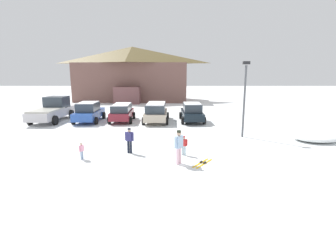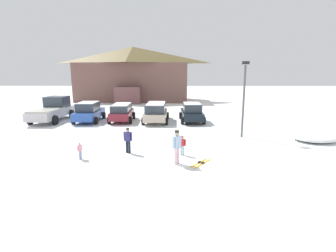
{
  "view_description": "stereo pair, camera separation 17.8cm",
  "coord_description": "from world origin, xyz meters",
  "px_view_note": "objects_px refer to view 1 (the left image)",
  "views": [
    {
      "loc": [
        0.62,
        -8.61,
        4.34
      ],
      "look_at": [
        0.7,
        6.78,
        1.21
      ],
      "focal_mm": 28.0,
      "sensor_mm": 36.0,
      "label": 1
    },
    {
      "loc": [
        0.8,
        -8.61,
        4.34
      ],
      "look_at": [
        0.7,
        6.78,
        1.21
      ],
      "focal_mm": 28.0,
      "sensor_mm": 36.0,
      "label": 2
    }
  ],
  "objects_px": {
    "skier_adult_in_blue_parka": "(178,145)",
    "plowed_snow_pile": "(314,137)",
    "parked_maroon_van": "(121,112)",
    "parked_beige_suv": "(155,112)",
    "ski_lodge": "(131,74)",
    "skier_child_in_red_jacket": "(183,144)",
    "lamp_post": "(243,95)",
    "pair_of_skis": "(201,163)",
    "parked_black_sedan": "(191,112)",
    "parked_blue_hatchback": "(88,112)",
    "skier_teen_in_navy_coat": "(128,139)",
    "skier_child_in_pink_snowsuit": "(80,150)",
    "pickup_truck": "(51,110)"
  },
  "relations": [
    {
      "from": "parked_maroon_van",
      "to": "parked_black_sedan",
      "type": "bearing_deg",
      "value": -0.77
    },
    {
      "from": "skier_child_in_red_jacket",
      "to": "skier_adult_in_blue_parka",
      "type": "relative_size",
      "value": 0.63
    },
    {
      "from": "parked_beige_suv",
      "to": "lamp_post",
      "type": "xyz_separation_m",
      "value": [
        6.19,
        -5.72,
        1.97
      ]
    },
    {
      "from": "ski_lodge",
      "to": "plowed_snow_pile",
      "type": "bearing_deg",
      "value": -59.32
    },
    {
      "from": "parked_black_sedan",
      "to": "skier_child_in_red_jacket",
      "type": "relative_size",
      "value": 4.29
    },
    {
      "from": "parked_black_sedan",
      "to": "skier_child_in_red_jacket",
      "type": "xyz_separation_m",
      "value": [
        -1.32,
        -9.96,
        -0.25
      ]
    },
    {
      "from": "parked_maroon_van",
      "to": "skier_teen_in_navy_coat",
      "type": "xyz_separation_m",
      "value": [
        2.08,
        -9.67,
        -0.07
      ]
    },
    {
      "from": "parked_blue_hatchback",
      "to": "skier_adult_in_blue_parka",
      "type": "distance_m",
      "value": 13.67
    },
    {
      "from": "parked_beige_suv",
      "to": "skier_adult_in_blue_parka",
      "type": "xyz_separation_m",
      "value": [
        1.58,
        -11.2,
        0.03
      ]
    },
    {
      "from": "skier_adult_in_blue_parka",
      "to": "pair_of_skis",
      "type": "xyz_separation_m",
      "value": [
        1.17,
        0.07,
        -0.92
      ]
    },
    {
      "from": "skier_adult_in_blue_parka",
      "to": "plowed_snow_pile",
      "type": "relative_size",
      "value": 0.59
    },
    {
      "from": "skier_teen_in_navy_coat",
      "to": "skier_adult_in_blue_parka",
      "type": "xyz_separation_m",
      "value": [
        2.63,
        -1.77,
        0.15
      ]
    },
    {
      "from": "ski_lodge",
      "to": "skier_adult_in_blue_parka",
      "type": "distance_m",
      "value": 30.72
    },
    {
      "from": "parked_maroon_van",
      "to": "skier_child_in_red_jacket",
      "type": "distance_m",
      "value": 11.24
    },
    {
      "from": "skier_child_in_pink_snowsuit",
      "to": "parked_beige_suv",
      "type": "bearing_deg",
      "value": 72.43
    },
    {
      "from": "ski_lodge",
      "to": "parked_blue_hatchback",
      "type": "bearing_deg",
      "value": -94.78
    },
    {
      "from": "pair_of_skis",
      "to": "lamp_post",
      "type": "distance_m",
      "value": 7.02
    },
    {
      "from": "skier_adult_in_blue_parka",
      "to": "parked_maroon_van",
      "type": "bearing_deg",
      "value": 112.34
    },
    {
      "from": "ski_lodge",
      "to": "skier_adult_in_blue_parka",
      "type": "bearing_deg",
      "value": -78.45
    },
    {
      "from": "pickup_truck",
      "to": "lamp_post",
      "type": "height_order",
      "value": "lamp_post"
    },
    {
      "from": "skier_adult_in_blue_parka",
      "to": "plowed_snow_pile",
      "type": "xyz_separation_m",
      "value": [
        9.04,
        4.38,
        -0.68
      ]
    },
    {
      "from": "skier_child_in_red_jacket",
      "to": "pair_of_skis",
      "type": "bearing_deg",
      "value": -57.7
    },
    {
      "from": "pickup_truck",
      "to": "lamp_post",
      "type": "bearing_deg",
      "value": -21.83
    },
    {
      "from": "ski_lodge",
      "to": "parked_blue_hatchback",
      "type": "height_order",
      "value": "ski_lodge"
    },
    {
      "from": "parked_maroon_van",
      "to": "lamp_post",
      "type": "distance_m",
      "value": 11.24
    },
    {
      "from": "parked_black_sedan",
      "to": "pair_of_skis",
      "type": "height_order",
      "value": "parked_black_sedan"
    },
    {
      "from": "parked_blue_hatchback",
      "to": "pair_of_skis",
      "type": "relative_size",
      "value": 3.2
    },
    {
      "from": "parked_beige_suv",
      "to": "plowed_snow_pile",
      "type": "relative_size",
      "value": 1.71
    },
    {
      "from": "skier_teen_in_navy_coat",
      "to": "pair_of_skis",
      "type": "xyz_separation_m",
      "value": [
        3.8,
        -1.7,
        -0.77
      ]
    },
    {
      "from": "parked_blue_hatchback",
      "to": "skier_child_in_red_jacket",
      "type": "relative_size",
      "value": 4.41
    },
    {
      "from": "ski_lodge",
      "to": "lamp_post",
      "type": "relative_size",
      "value": 3.49
    },
    {
      "from": "lamp_post",
      "to": "plowed_snow_pile",
      "type": "distance_m",
      "value": 5.27
    },
    {
      "from": "parked_maroon_van",
      "to": "skier_teen_in_navy_coat",
      "type": "relative_size",
      "value": 2.98
    },
    {
      "from": "skier_child_in_red_jacket",
      "to": "lamp_post",
      "type": "distance_m",
      "value": 6.35
    },
    {
      "from": "parked_black_sedan",
      "to": "lamp_post",
      "type": "relative_size",
      "value": 0.88
    },
    {
      "from": "skier_teen_in_navy_coat",
      "to": "skier_child_in_pink_snowsuit",
      "type": "xyz_separation_m",
      "value": [
        -2.28,
        -1.09,
        -0.29
      ]
    },
    {
      "from": "pair_of_skis",
      "to": "parked_black_sedan",
      "type": "bearing_deg",
      "value": 87.57
    },
    {
      "from": "lamp_post",
      "to": "parked_blue_hatchback",
      "type": "bearing_deg",
      "value": 154.59
    },
    {
      "from": "pair_of_skis",
      "to": "ski_lodge",
      "type": "bearing_deg",
      "value": 103.71
    },
    {
      "from": "skier_teen_in_navy_coat",
      "to": "plowed_snow_pile",
      "type": "xyz_separation_m",
      "value": [
        11.67,
        2.61,
        -0.54
      ]
    },
    {
      "from": "pickup_truck",
      "to": "plowed_snow_pile",
      "type": "distance_m",
      "value": 21.48
    },
    {
      "from": "skier_adult_in_blue_parka",
      "to": "skier_child_in_pink_snowsuit",
      "type": "height_order",
      "value": "skier_adult_in_blue_parka"
    },
    {
      "from": "ski_lodge",
      "to": "pair_of_skis",
      "type": "bearing_deg",
      "value": -76.29
    },
    {
      "from": "parked_beige_suv",
      "to": "pair_of_skis",
      "type": "bearing_deg",
      "value": -76.13
    },
    {
      "from": "parked_black_sedan",
      "to": "plowed_snow_pile",
      "type": "distance_m",
      "value": 10.19
    },
    {
      "from": "parked_beige_suv",
      "to": "ski_lodge",
      "type": "bearing_deg",
      "value": 103.61
    },
    {
      "from": "skier_teen_in_navy_coat",
      "to": "skier_adult_in_blue_parka",
      "type": "distance_m",
      "value": 3.17
    },
    {
      "from": "pickup_truck",
      "to": "lamp_post",
      "type": "distance_m",
      "value": 17.04
    },
    {
      "from": "parked_black_sedan",
      "to": "plowed_snow_pile",
      "type": "relative_size",
      "value": 1.6
    },
    {
      "from": "parked_blue_hatchback",
      "to": "plowed_snow_pile",
      "type": "relative_size",
      "value": 1.64
    }
  ]
}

